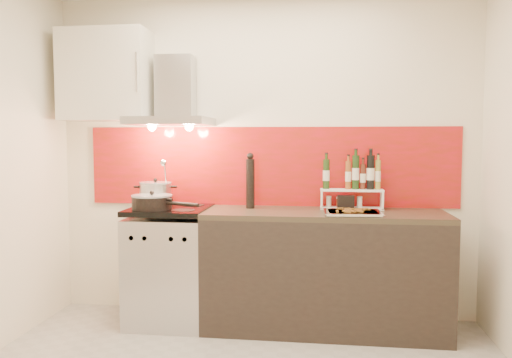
# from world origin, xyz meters

# --- Properties ---
(back_wall) EXTENTS (3.40, 0.02, 2.60)m
(back_wall) POSITION_xyz_m (0.00, 1.40, 1.30)
(back_wall) COLOR silver
(back_wall) RESTS_ON ground
(backsplash) EXTENTS (3.00, 0.02, 0.64)m
(backsplash) POSITION_xyz_m (0.05, 1.39, 1.22)
(backsplash) COLOR maroon
(backsplash) RESTS_ON back_wall
(range_stove) EXTENTS (0.60, 0.60, 0.91)m
(range_stove) POSITION_xyz_m (-0.70, 1.10, 0.44)
(range_stove) COLOR #B7B7BA
(range_stove) RESTS_ON ground
(counter) EXTENTS (1.80, 0.60, 0.90)m
(counter) POSITION_xyz_m (0.50, 1.10, 0.45)
(counter) COLOR black
(counter) RESTS_ON ground
(range_hood) EXTENTS (0.62, 0.50, 0.61)m
(range_hood) POSITION_xyz_m (-0.70, 1.24, 1.74)
(range_hood) COLOR #B7B7BA
(range_hood) RESTS_ON back_wall
(upper_cabinet) EXTENTS (0.70, 0.35, 0.72)m
(upper_cabinet) POSITION_xyz_m (-1.25, 1.22, 1.95)
(upper_cabinet) COLOR beige
(upper_cabinet) RESTS_ON back_wall
(stock_pot) EXTENTS (0.26, 0.26, 0.22)m
(stock_pot) POSITION_xyz_m (-0.85, 1.21, 1.00)
(stock_pot) COLOR #B7B7BA
(stock_pot) RESTS_ON range_stove
(saute_pan) EXTENTS (0.57, 0.35, 0.14)m
(saute_pan) POSITION_xyz_m (-0.80, 0.99, 0.96)
(saute_pan) COLOR black
(saute_pan) RESTS_ON range_stove
(utensil_jar) EXTENTS (0.08, 0.12, 0.38)m
(utensil_jar) POSITION_xyz_m (-0.77, 1.19, 1.01)
(utensil_jar) COLOR silver
(utensil_jar) RESTS_ON range_stove
(pepper_mill) EXTENTS (0.07, 0.07, 0.44)m
(pepper_mill) POSITION_xyz_m (-0.08, 1.21, 1.11)
(pepper_mill) COLOR black
(pepper_mill) RESTS_ON counter
(step_shelf) EXTENTS (0.48, 0.13, 0.42)m
(step_shelf) POSITION_xyz_m (0.72, 1.25, 1.09)
(step_shelf) COLOR white
(step_shelf) RESTS_ON counter
(caddy_box) EXTENTS (0.13, 0.06, 0.11)m
(caddy_box) POSITION_xyz_m (0.66, 1.18, 0.96)
(caddy_box) COLOR black
(caddy_box) RESTS_ON counter
(baking_tray) EXTENTS (0.42, 0.33, 0.03)m
(baking_tray) POSITION_xyz_m (0.70, 0.97, 0.92)
(baking_tray) COLOR silver
(baking_tray) RESTS_ON counter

